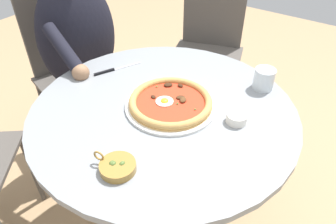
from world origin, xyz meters
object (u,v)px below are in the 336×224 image
object	(u,v)px
olive_pan	(117,166)
pizza_on_plate	(171,103)
ramekin_capers	(237,118)
diner_person	(84,72)
cafe_chair_spare_far	(208,46)
dining_table	(164,143)
steak_knife	(111,70)
water_glass	(264,80)
cafe_chair_diner	(72,63)

from	to	relation	value
olive_pan	pizza_on_plate	bearing A→B (deg)	7.91
ramekin_capers	diner_person	distance (m)	0.92
pizza_on_plate	cafe_chair_spare_far	size ratio (longest dim) A/B	0.39
dining_table	ramekin_capers	world-z (taller)	ramekin_capers
olive_pan	diner_person	size ratio (longest dim) A/B	0.11
dining_table	pizza_on_plate	distance (m)	0.19
pizza_on_plate	steak_knife	world-z (taller)	pizza_on_plate
water_glass	ramekin_capers	bearing A→B (deg)	-178.43
steak_knife	olive_pan	bearing A→B (deg)	-134.77
water_glass	cafe_chair_spare_far	distance (m)	0.80
dining_table	diner_person	xyz separation A→B (m)	(0.19, 0.65, 0.00)
diner_person	cafe_chair_diner	distance (m)	0.15
ramekin_capers	cafe_chair_diner	size ratio (longest dim) A/B	0.08
olive_pan	cafe_chair_spare_far	bearing A→B (deg)	16.71
ramekin_capers	steak_knife	bearing A→B (deg)	90.06
steak_knife	diner_person	distance (m)	0.38
pizza_on_plate	steak_knife	xyz separation A→B (m)	(0.06, 0.34, -0.01)
ramekin_capers	olive_pan	size ratio (longest dim) A/B	0.54
pizza_on_plate	olive_pan	world-z (taller)	olive_pan
dining_table	water_glass	distance (m)	0.45
diner_person	cafe_chair_spare_far	bearing A→B (deg)	-27.68
steak_knife	cafe_chair_diner	distance (m)	0.53
pizza_on_plate	diner_person	bearing A→B (deg)	75.70
cafe_chair_diner	diner_person	bearing A→B (deg)	-107.16
water_glass	diner_person	world-z (taller)	diner_person
olive_pan	cafe_chair_diner	xyz separation A→B (m)	(0.54, 0.85, -0.20)
diner_person	ramekin_capers	bearing A→B (deg)	-97.19
water_glass	cafe_chair_spare_far	xyz separation A→B (m)	(0.55, 0.53, -0.23)
dining_table	diner_person	distance (m)	0.67
pizza_on_plate	ramekin_capers	xyz separation A→B (m)	(0.06, -0.23, 0.00)
pizza_on_plate	ramekin_capers	bearing A→B (deg)	-76.02
water_glass	ramekin_capers	size ratio (longest dim) A/B	1.17
pizza_on_plate	olive_pan	bearing A→B (deg)	-172.09
dining_table	diner_person	world-z (taller)	diner_person
steak_knife	diner_person	world-z (taller)	diner_person
water_glass	cafe_chair_spare_far	world-z (taller)	cafe_chair_spare_far
dining_table	pizza_on_plate	size ratio (longest dim) A/B	2.91
steak_knife	cafe_chair_diner	xyz separation A→B (m)	(0.16, 0.47, -0.19)
olive_pan	cafe_chair_diner	world-z (taller)	cafe_chair_diner
diner_person	olive_pan	bearing A→B (deg)	-125.00
dining_table	diner_person	bearing A→B (deg)	73.61
pizza_on_plate	cafe_chair_spare_far	bearing A→B (deg)	19.93
water_glass	cafe_chair_diner	world-z (taller)	cafe_chair_diner
diner_person	cafe_chair_diner	bearing A→B (deg)	72.84
pizza_on_plate	diner_person	size ratio (longest dim) A/B	0.27
steak_knife	olive_pan	world-z (taller)	olive_pan
dining_table	olive_pan	world-z (taller)	olive_pan
dining_table	cafe_chair_diner	bearing A→B (deg)	73.47
ramekin_capers	cafe_chair_spare_far	distance (m)	0.98
steak_knife	cafe_chair_spare_far	world-z (taller)	cafe_chair_spare_far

